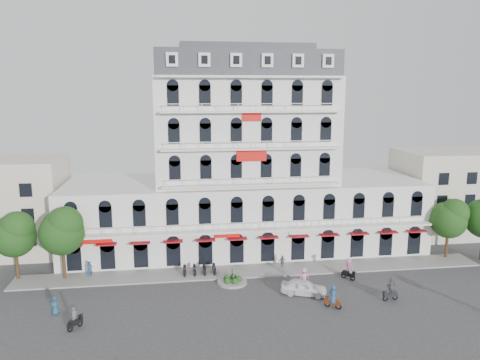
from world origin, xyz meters
name	(u,v)px	position (x,y,z in m)	size (l,w,h in m)	color
ground	(271,306)	(0.00, 0.00, 0.00)	(120.00, 120.00, 0.00)	#38383A
sidewalk	(255,271)	(0.00, 9.00, 0.08)	(53.00, 4.00, 0.16)	gray
main_building	(244,172)	(0.00, 18.00, 9.96)	(45.00, 15.00, 25.80)	silver
flank_building_west	(7,206)	(-30.00, 20.00, 6.00)	(14.00, 10.00, 12.00)	beige
flank_building_east	(448,192)	(30.00, 20.00, 6.00)	(14.00, 10.00, 12.00)	beige
traffic_island	(232,281)	(-3.00, 6.00, 0.26)	(3.20, 3.20, 1.60)	gray
parked_scooter_row	(200,275)	(-6.35, 8.80, 0.00)	(4.40, 1.80, 1.10)	black
tree_west_outer	(15,233)	(-25.95, 9.98, 5.35)	(4.50, 4.48, 7.76)	#382314
tree_west_inner	(62,229)	(-20.95, 9.48, 5.68)	(4.76, 4.76, 8.25)	#382314
tree_east_inner	(449,217)	(24.05, 9.98, 5.21)	(4.40, 4.37, 7.57)	#382314
parked_car	(304,287)	(3.83, 2.19, 0.78)	(1.84, 4.58, 1.56)	white
rider_west	(75,319)	(-17.64, -1.91, 0.89)	(1.17, 1.44, 2.03)	black
rider_east	(333,296)	(5.76, -1.11, 1.16)	(1.45, 1.17, 2.29)	maroon
rider_northeast	(391,289)	(11.92, -0.28, 1.18)	(1.70, 0.59, 2.34)	#212227
rider_center	(348,268)	(9.70, 5.36, 1.26)	(1.34, 1.37, 2.36)	black
pedestrian_left	(55,306)	(-20.00, 1.08, 0.88)	(0.86, 0.56, 1.76)	navy
pedestrian_mid	(282,262)	(3.29, 9.50, 0.78)	(0.91, 0.38, 1.55)	#4F4E54
pedestrian_right	(304,277)	(4.42, 4.30, 0.97)	(1.25, 0.72, 1.94)	pink
pedestrian_far	(90,270)	(-18.33, 9.50, 0.96)	(0.70, 0.46, 1.92)	navy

